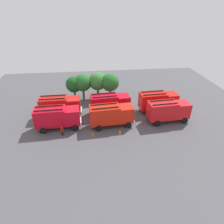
# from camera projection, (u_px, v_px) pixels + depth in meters

# --- Properties ---
(ground_plane) EXTENTS (55.49, 55.49, 0.00)m
(ground_plane) POSITION_uv_depth(u_px,v_px,m) (112.00, 119.00, 34.75)
(ground_plane) COLOR #4C4C51
(fire_truck_0) EXTENTS (7.29, 3.00, 3.88)m
(fire_truck_0) POSITION_uv_depth(u_px,v_px,m) (57.00, 117.00, 31.22)
(fire_truck_0) COLOR red
(fire_truck_0) RESTS_ON ground
(fire_truck_1) EXTENTS (7.36, 3.20, 3.88)m
(fire_truck_1) POSITION_uv_depth(u_px,v_px,m) (111.00, 114.00, 31.84)
(fire_truck_1) COLOR red
(fire_truck_1) RESTS_ON ground
(fire_truck_2) EXTENTS (7.34, 3.13, 3.88)m
(fire_truck_2) POSITION_uv_depth(u_px,v_px,m) (168.00, 110.00, 33.03)
(fire_truck_2) COLOR red
(fire_truck_2) RESTS_ON ground
(fire_truck_3) EXTENTS (7.24, 2.84, 3.88)m
(fire_truck_3) POSITION_uv_depth(u_px,v_px,m) (60.00, 105.00, 34.61)
(fire_truck_3) COLOR red
(fire_truck_3) RESTS_ON ground
(fire_truck_4) EXTENTS (7.37, 3.23, 3.88)m
(fire_truck_4) POSITION_uv_depth(u_px,v_px,m) (110.00, 103.00, 35.45)
(fire_truck_4) COLOR red
(fire_truck_4) RESTS_ON ground
(fire_truck_5) EXTENTS (7.33, 3.11, 3.88)m
(fire_truck_5) POSITION_uv_depth(u_px,v_px,m) (158.00, 101.00, 36.27)
(fire_truck_5) COLOR red
(fire_truck_5) RESTS_ON ground
(firefighter_0) EXTENTS (0.46, 0.47, 1.69)m
(firefighter_0) POSITION_uv_depth(u_px,v_px,m) (62.00, 130.00, 30.08)
(firefighter_0) COLOR black
(firefighter_0) RESTS_ON ground
(firefighter_1) EXTENTS (0.48, 0.40, 1.70)m
(firefighter_1) POSITION_uv_depth(u_px,v_px,m) (36.00, 114.00, 34.42)
(firefighter_1) COLOR black
(firefighter_1) RESTS_ON ground
(tree_0) EXTENTS (3.28, 3.28, 5.09)m
(tree_0) POSITION_uv_depth(u_px,v_px,m) (74.00, 85.00, 39.81)
(tree_0) COLOR brown
(tree_0) RESTS_ON ground
(tree_1) EXTENTS (3.57, 3.57, 5.54)m
(tree_1) POSITION_uv_depth(u_px,v_px,m) (83.00, 83.00, 39.87)
(tree_1) COLOR brown
(tree_1) RESTS_ON ground
(tree_2) EXTENTS (3.69, 3.69, 5.72)m
(tree_2) POSITION_uv_depth(u_px,v_px,m) (98.00, 81.00, 40.17)
(tree_2) COLOR brown
(tree_2) RESTS_ON ground
(tree_3) EXTENTS (3.67, 3.67, 5.69)m
(tree_3) POSITION_uv_depth(u_px,v_px,m) (110.00, 83.00, 39.68)
(tree_3) COLOR brown
(tree_3) RESTS_ON ground
(traffic_cone_0) EXTENTS (0.46, 0.46, 0.66)m
(traffic_cone_0) POSITION_uv_depth(u_px,v_px,m) (105.00, 107.00, 37.89)
(traffic_cone_0) COLOR #F2600C
(traffic_cone_0) RESTS_ON ground
(traffic_cone_1) EXTENTS (0.48, 0.48, 0.69)m
(traffic_cone_1) POSITION_uv_depth(u_px,v_px,m) (120.00, 131.00, 30.80)
(traffic_cone_1) COLOR #F2600C
(traffic_cone_1) RESTS_ON ground
(traffic_cone_2) EXTENTS (0.39, 0.39, 0.56)m
(traffic_cone_2) POSITION_uv_depth(u_px,v_px,m) (93.00, 133.00, 30.52)
(traffic_cone_2) COLOR #F2600C
(traffic_cone_2) RESTS_ON ground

